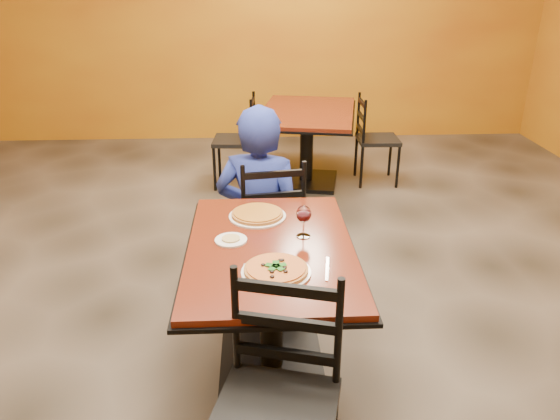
{
  "coord_description": "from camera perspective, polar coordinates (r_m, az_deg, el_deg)",
  "views": [
    {
      "loc": [
        -0.07,
        -2.79,
        1.95
      ],
      "look_at": [
        0.06,
        -0.3,
        0.85
      ],
      "focal_mm": 34.12,
      "sensor_mm": 36.0,
      "label": 1
    }
  ],
  "objects": [
    {
      "name": "floor",
      "position": [
        3.4,
        -1.21,
        -11.13
      ],
      "size": [
        7.0,
        8.0,
        0.01
      ],
      "primitive_type": "cube",
      "color": "black",
      "rests_on": "ground"
    },
    {
      "name": "wall_back",
      "position": [
        6.8,
        -2.43,
        20.04
      ],
      "size": [
        7.0,
        0.01,
        3.0
      ],
      "primitive_type": "cube",
      "color": "#BE8415",
      "rests_on": "ground"
    },
    {
      "name": "table_main",
      "position": [
        2.68,
        -0.98,
        -7.5
      ],
      "size": [
        0.83,
        1.23,
        0.75
      ],
      "color": "maroon",
      "rests_on": "floor"
    },
    {
      "name": "table_second",
      "position": [
        5.3,
        2.9,
        8.64
      ],
      "size": [
        1.15,
        1.5,
        0.75
      ],
      "rotation": [
        0.0,
        0.0,
        -0.19
      ],
      "color": "maroon",
      "rests_on": "floor"
    },
    {
      "name": "chair_main_near",
      "position": [
        2.07,
        -0.56,
        -21.15
      ],
      "size": [
        0.54,
        0.54,
        0.97
      ],
      "primitive_type": null,
      "rotation": [
        0.0,
        0.0,
        -0.26
      ],
      "color": "black",
      "rests_on": "floor"
    },
    {
      "name": "chair_main_far",
      "position": [
        3.53,
        -1.23,
        -1.12
      ],
      "size": [
        0.48,
        0.48,
        0.92
      ],
      "primitive_type": null,
      "rotation": [
        0.0,
        0.0,
        3.3
      ],
      "color": "black",
      "rests_on": "floor"
    },
    {
      "name": "chair_second_left",
      "position": [
        5.31,
        -4.9,
        7.38
      ],
      "size": [
        0.44,
        0.44,
        0.9
      ],
      "primitive_type": null,
      "rotation": [
        0.0,
        0.0,
        -1.64
      ],
      "color": "black",
      "rests_on": "floor"
    },
    {
      "name": "chair_second_right",
      "position": [
        5.45,
        10.45,
        7.39
      ],
      "size": [
        0.41,
        0.41,
        0.88
      ],
      "primitive_type": null,
      "rotation": [
        0.0,
        0.0,
        1.55
      ],
      "color": "black",
      "rests_on": "floor"
    },
    {
      "name": "diner",
      "position": [
        3.55,
        -2.22,
        1.66
      ],
      "size": [
        0.69,
        0.54,
        1.22
      ],
      "primitive_type": "imported",
      "rotation": [
        0.0,
        0.0,
        2.89
      ],
      "color": "navy",
      "rests_on": "floor"
    },
    {
      "name": "plate_main",
      "position": [
        2.36,
        -0.43,
        -6.67
      ],
      "size": [
        0.31,
        0.31,
        0.01
      ],
      "primitive_type": "cylinder",
      "color": "white",
      "rests_on": "table_main"
    },
    {
      "name": "pizza_main",
      "position": [
        2.35,
        -0.43,
        -6.34
      ],
      "size": [
        0.28,
        0.28,
        0.02
      ],
      "primitive_type": "cylinder",
      "color": "maroon",
      "rests_on": "plate_main"
    },
    {
      "name": "plate_far",
      "position": [
        2.89,
        -2.44,
        -0.67
      ],
      "size": [
        0.31,
        0.31,
        0.01
      ],
      "primitive_type": "cylinder",
      "color": "white",
      "rests_on": "table_main"
    },
    {
      "name": "pizza_far",
      "position": [
        2.88,
        -2.44,
        -0.38
      ],
      "size": [
        0.28,
        0.28,
        0.02
      ],
      "primitive_type": "cylinder",
      "color": "#BC8B24",
      "rests_on": "plate_far"
    },
    {
      "name": "side_plate",
      "position": [
        2.64,
        -5.28,
        -3.23
      ],
      "size": [
        0.16,
        0.16,
        0.01
      ],
      "primitive_type": "cylinder",
      "color": "white",
      "rests_on": "table_main"
    },
    {
      "name": "dip",
      "position": [
        2.63,
        -5.29,
        -3.06
      ],
      "size": [
        0.09,
        0.09,
        0.01
      ],
      "primitive_type": "cylinder",
      "color": "tan",
      "rests_on": "side_plate"
    },
    {
      "name": "wine_glass",
      "position": [
        2.64,
        2.55,
        -1.1
      ],
      "size": [
        0.08,
        0.08,
        0.18
      ],
      "primitive_type": null,
      "color": "white",
      "rests_on": "table_main"
    },
    {
      "name": "fork",
      "position": [
        2.35,
        -3.73,
        -6.92
      ],
      "size": [
        0.02,
        0.19,
        0.0
      ],
      "primitive_type": "cube",
      "rotation": [
        0.0,
        0.0,
        0.01
      ],
      "color": "silver",
      "rests_on": "table_main"
    },
    {
      "name": "knife",
      "position": [
        2.4,
        5.09,
        -6.28
      ],
      "size": [
        0.05,
        0.21,
        0.0
      ],
      "primitive_type": "cube",
      "rotation": [
        0.0,
        0.0,
        -0.16
      ],
      "color": "silver",
      "rests_on": "table_main"
    }
  ]
}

